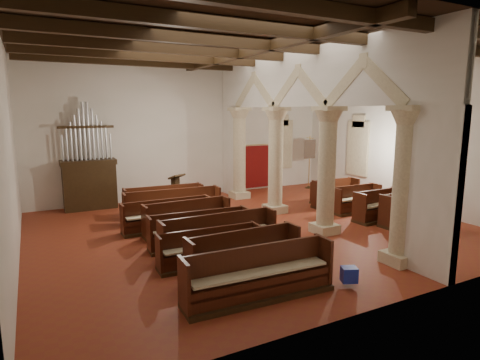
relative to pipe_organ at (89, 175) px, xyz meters
name	(u,v)px	position (x,y,z in m)	size (l,w,h in m)	color
floor	(254,228)	(4.50, -5.50, -1.37)	(14.00, 14.00, 0.00)	maroon
ceiling	(255,44)	(4.50, -5.50, 4.63)	(14.00, 14.00, 0.00)	black
wall_back	(189,131)	(4.50, 0.50, 1.63)	(14.00, 0.02, 6.00)	white
wall_front	(406,160)	(4.50, -11.50, 1.63)	(14.00, 0.02, 6.00)	white
wall_left	(8,149)	(-2.50, -5.50, 1.63)	(0.02, 12.00, 6.00)	white
wall_right	(404,134)	(11.50, -5.50, 1.63)	(0.02, 12.00, 6.00)	white
ceiling_beams	(255,50)	(4.50, -5.50, 4.45)	(13.80, 11.80, 0.30)	#30200F
arcade	(300,122)	(6.30, -5.50, 2.19)	(0.90, 11.90, 6.00)	beige
window_right_a	(435,157)	(11.48, -7.00, 0.83)	(0.03, 1.00, 2.20)	#2B624F
window_right_b	(358,148)	(11.48, -3.00, 0.83)	(0.03, 1.00, 2.20)	#2B624F
window_back	(281,145)	(9.50, 0.48, 0.83)	(1.00, 0.03, 2.20)	#2B624F
pipe_organ	(89,175)	(0.00, 0.00, 0.00)	(2.10, 0.85, 4.40)	#30200F
lectern	(176,194)	(3.11, -1.50, -0.78)	(0.71, 0.76, 1.42)	#341C10
dossal_curtain	(256,166)	(8.00, 0.42, -0.21)	(1.80, 0.07, 2.17)	maroon
processional_banner	(309,172)	(10.52, -0.61, -0.53)	(0.60, 0.77, 2.68)	#30200F
hymnal_box_a	(349,274)	(4.19, -10.43, -1.10)	(0.34, 0.28, 0.34)	#163599
hymnal_box_b	(260,243)	(3.53, -7.58, -1.09)	(0.35, 0.29, 0.35)	navy
hymnal_box_c	(230,224)	(3.65, -5.39, -1.12)	(0.30, 0.24, 0.30)	navy
tube_heater_a	(293,280)	(3.04, -9.86, -1.21)	(0.11, 0.11, 1.07)	white
tube_heater_b	(263,281)	(2.40, -9.60, -1.21)	(0.10, 0.10, 1.02)	silver
nave_pew_0	(259,282)	(2.07, -10.00, -1.00)	(3.40, 0.89, 1.12)	#30200F
nave_pew_1	(244,262)	(2.34, -8.84, -1.00)	(2.88, 0.78, 1.11)	#30200F
nave_pew_2	(210,253)	(1.89, -7.79, -1.06)	(2.74, 0.76, 0.95)	#30200F
nave_pew_3	(219,242)	(2.43, -7.22, -1.00)	(3.33, 0.75, 1.12)	#30200F
nave_pew_4	(200,235)	(2.21, -6.32, -1.03)	(3.04, 0.87, 1.03)	#30200F
nave_pew_5	(188,223)	(2.30, -5.04, -1.01)	(2.85, 0.81, 1.09)	#30200F
nave_pew_6	(167,220)	(1.86, -4.29, -1.04)	(2.99, 0.71, 1.02)	#30200F
nave_pew_7	(173,210)	(2.40, -3.28, -1.00)	(3.53, 0.99, 1.13)	#30200F
nave_pew_8	(164,206)	(2.33, -2.42, -1.00)	(3.00, 0.91, 1.12)	#30200F
aisle_pew_0	(406,214)	(9.39, -7.61, -0.98)	(2.10, 0.87, 1.15)	#30200F
aisle_pew_1	(379,210)	(9.01, -6.73, -1.00)	(2.04, 0.80, 1.11)	#30200F
aisle_pew_2	(356,203)	(9.14, -5.44, -1.02)	(2.13, 0.73, 1.05)	#30200F
aisle_pew_3	(336,198)	(9.00, -4.40, -0.98)	(2.00, 0.79, 1.15)	#30200F
aisle_pew_4	(331,195)	(9.33, -3.74, -1.05)	(1.85, 0.67, 0.96)	#30200F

